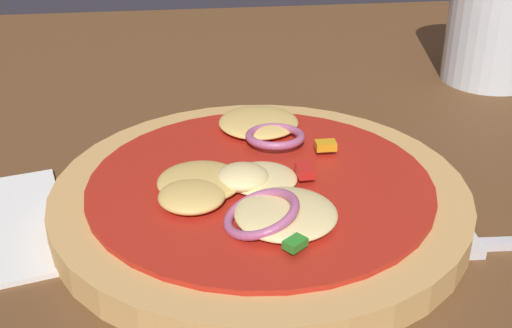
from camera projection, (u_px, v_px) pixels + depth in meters
dining_table at (267, 207)px, 0.41m from camera, size 1.23×0.83×0.03m
pizza at (259, 194)px, 0.37m from camera, size 0.23×0.23×0.03m
beer_glass at (496, 24)px, 0.54m from camera, size 0.08×0.08×0.11m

